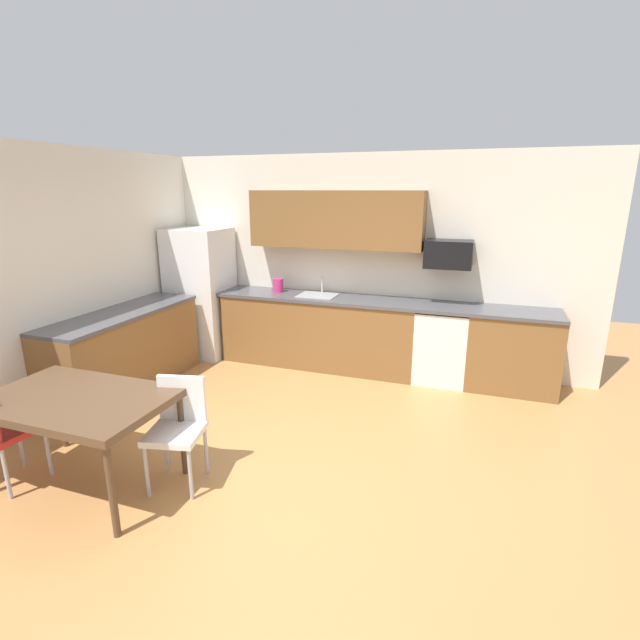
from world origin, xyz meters
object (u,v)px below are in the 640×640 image
oven_range (441,344)px  chair_near_table (178,422)px  dining_table (76,404)px  refrigerator (201,292)px  kettle (278,286)px  microwave (449,254)px

oven_range → chair_near_table: (-1.75, -2.81, 0.05)m
dining_table → chair_near_table: (0.67, 0.31, -0.19)m
oven_range → dining_table: (-2.42, -3.11, 0.24)m
dining_table → oven_range: bearing=52.1°
dining_table → chair_near_table: 0.76m
refrigerator → kettle: bearing=6.6°
microwave → kettle: microwave is taller
dining_table → kettle: kettle is taller
refrigerator → microwave: 3.35m
oven_range → kettle: size_ratio=4.55×
dining_table → kettle: 3.19m
oven_range → microwave: microwave is taller
microwave → dining_table: microwave is taller
chair_near_table → kettle: kettle is taller
oven_range → microwave: size_ratio=1.69×
chair_near_table → oven_range: bearing=58.1°
refrigerator → oven_range: bearing=1.4°
kettle → dining_table: bearing=-94.6°
oven_range → dining_table: 3.95m
refrigerator → oven_range: (3.28, 0.08, -0.42)m
microwave → chair_near_table: bearing=-121.0°
refrigerator → dining_table: size_ratio=1.25×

